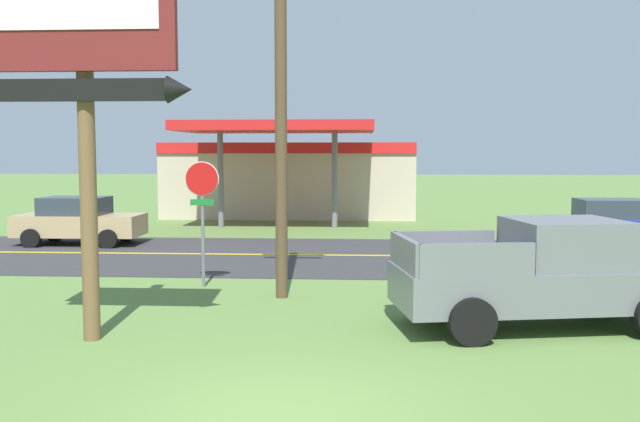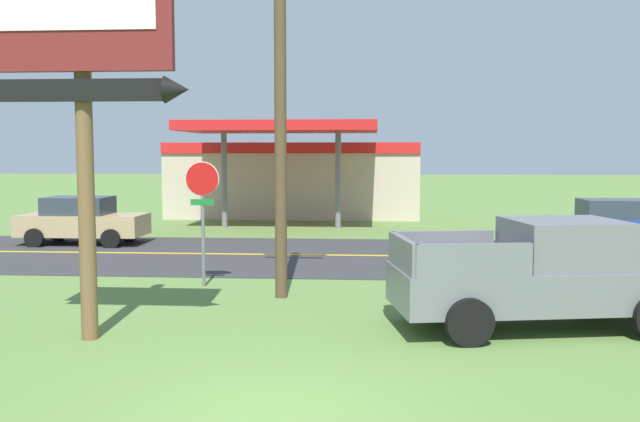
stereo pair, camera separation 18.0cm
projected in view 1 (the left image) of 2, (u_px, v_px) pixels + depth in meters
name	position (u px, v px, depth m)	size (l,w,h in m)	color
ground_plane	(279.00, 416.00, 8.39)	(180.00, 180.00, 0.00)	#5B7F3D
road_asphalt	(330.00, 255.00, 21.32)	(140.00, 8.00, 0.02)	#333335
road_centre_line	(330.00, 255.00, 21.32)	(126.00, 0.20, 0.01)	gold
motel_sign	(86.00, 59.00, 11.28)	(3.41, 0.54, 6.67)	brown
stop_sign	(202.00, 201.00, 16.23)	(0.80, 0.08, 2.95)	slate
utility_pole	(281.00, 71.00, 14.81)	(1.92, 0.26, 9.14)	brown
gas_station	(291.00, 176.00, 34.73)	(12.00, 11.50, 4.40)	beige
pickup_grey_parked_on_lawn	(544.00, 275.00, 12.54)	(5.47, 2.92, 1.96)	slate
car_tan_near_lane	(79.00, 221.00, 23.77)	(4.20, 2.00, 1.64)	tan
car_blue_mid_lane	(614.00, 224.00, 22.67)	(4.20, 2.00, 1.64)	#233893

